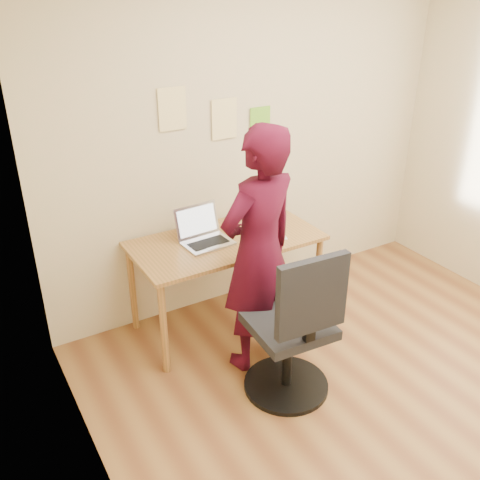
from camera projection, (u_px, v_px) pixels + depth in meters
room at (428, 216)px, 2.82m from camera, size 3.58×3.58×2.78m
desk at (226, 249)px, 3.99m from camera, size 1.40×0.70×0.74m
laptop at (204, 235)px, 3.89m from camera, size 0.37×0.33×0.25m
paper_sheet at (270, 232)px, 4.05m from camera, size 0.28×0.34×0.00m
phone at (265, 243)px, 3.88m from camera, size 0.08×0.12×0.01m
wall_note_left at (172, 109)px, 3.72m from camera, size 0.21×0.00×0.30m
wall_note_mid at (224, 119)px, 3.96m from camera, size 0.21×0.00×0.30m
wall_note_right at (260, 122)px, 4.13m from camera, size 0.18×0.00×0.24m
office_chair at (294, 336)px, 3.34m from camera, size 0.57×0.57×1.09m
person at (259, 252)px, 3.50m from camera, size 0.70×0.53×1.72m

